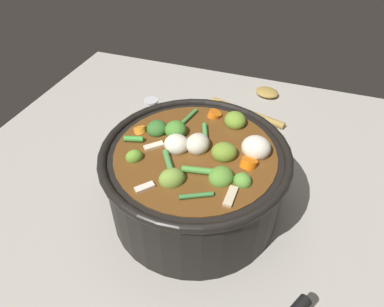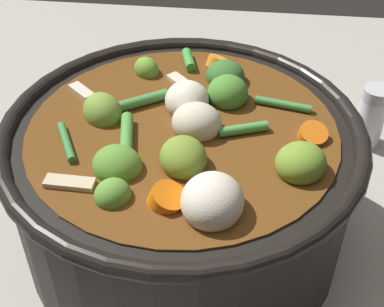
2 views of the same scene
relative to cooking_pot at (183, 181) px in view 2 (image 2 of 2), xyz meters
The scene contains 3 objects.
ground_plane 0.08m from the cooking_pot, 32.31° to the left, with size 1.10×1.10×0.00m, color #9E998E.
cooking_pot is the anchor object (origin of this frame).
salt_shaker 0.28m from the cooking_pot, 48.84° to the right, with size 0.03×0.03×0.08m.
Camera 2 is at (-0.38, -0.05, 0.43)m, focal length 50.48 mm.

